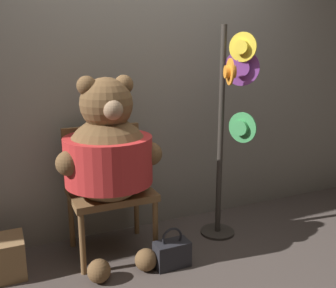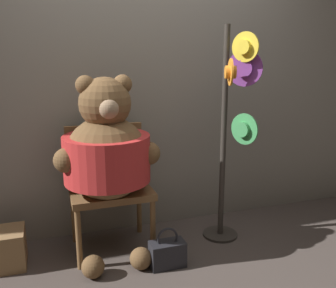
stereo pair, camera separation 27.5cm
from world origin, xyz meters
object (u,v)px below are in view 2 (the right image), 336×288
teddy_bear (107,153)px  handbag_on_ground (167,253)px  hat_display_rack (233,123)px  chair (109,180)px

teddy_bear → handbag_on_ground: size_ratio=4.52×
hat_display_rack → handbag_on_ground: 1.06m
chair → hat_display_rack: (0.91, -0.23, 0.42)m
chair → teddy_bear: bearing=-100.1°
teddy_bear → handbag_on_ground: bearing=-39.4°
chair → hat_display_rack: hat_display_rack is taller
teddy_bear → hat_display_rack: (0.94, -0.07, 0.17)m
chair → handbag_on_ground: size_ratio=3.19×
chair → handbag_on_ground: (0.32, -0.44, -0.43)m
teddy_bear → chair: bearing=79.9°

